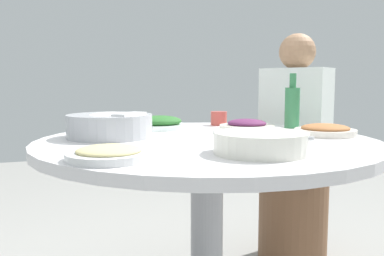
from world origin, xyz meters
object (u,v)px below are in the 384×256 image
at_px(tea_cup_far, 109,121).
at_px(diner_left, 295,118).
at_px(soup_bowl, 261,143).
at_px(dish_tofu_braise, 325,130).
at_px(stool_for_diner_left, 293,218).
at_px(dish_greens, 160,123).
at_px(round_dining_table, 207,168).
at_px(tea_cup_near, 219,118).
at_px(green_bottle, 292,106).
at_px(dish_noodles, 109,153).
at_px(rice_bowl, 110,125).
at_px(dish_eggplant, 247,126).

xyz_separation_m(tea_cup_far, diner_left, (-0.98, -0.01, -0.01)).
xyz_separation_m(soup_bowl, dish_tofu_braise, (-0.44, -0.29, -0.01)).
bearing_deg(soup_bowl, stool_for_diner_left, -128.35).
bearing_deg(tea_cup_far, diner_left, -179.38).
bearing_deg(diner_left, soup_bowl, 51.65).
xyz_separation_m(dish_greens, stool_for_diner_left, (-0.77, -0.11, -0.56)).
bearing_deg(tea_cup_far, round_dining_table, 121.75).
xyz_separation_m(round_dining_table, stool_for_diner_left, (-0.69, -0.49, -0.42)).
xyz_separation_m(round_dining_table, tea_cup_near, (-0.22, -0.43, 0.14)).
relative_size(dish_greens, green_bottle, 1.02).
relative_size(dish_noodles, diner_left, 0.30).
bearing_deg(rice_bowl, tea_cup_near, -153.34).
height_order(round_dining_table, tea_cup_far, tea_cup_far).
height_order(soup_bowl, dish_noodles, soup_bowl).
bearing_deg(dish_noodles, dish_greens, -114.43).
xyz_separation_m(round_dining_table, dish_eggplant, (-0.26, -0.20, 0.13)).
bearing_deg(dish_eggplant, dish_greens, -27.36).
distance_m(soup_bowl, stool_for_diner_left, 1.20).
bearing_deg(tea_cup_near, green_bottle, 141.46).
bearing_deg(diner_left, rice_bowl, 18.13).
distance_m(dish_noodles, dish_tofu_braise, 0.89).
height_order(soup_bowl, tea_cup_far, tea_cup_far).
xyz_separation_m(round_dining_table, diner_left, (-0.69, -0.49, 0.13)).
distance_m(round_dining_table, tea_cup_far, 0.58).
distance_m(green_bottle, tea_cup_near, 0.35).
height_order(tea_cup_near, tea_cup_far, same).
distance_m(green_bottle, stool_for_diner_left, 0.72).
relative_size(dish_tofu_braise, stool_for_diner_left, 0.50).
distance_m(tea_cup_near, diner_left, 0.47).
distance_m(dish_greens, green_bottle, 0.60).
xyz_separation_m(tea_cup_near, stool_for_diner_left, (-0.46, -0.06, -0.57)).
xyz_separation_m(round_dining_table, green_bottle, (-0.49, -0.22, 0.21)).
bearing_deg(dish_tofu_braise, diner_left, -111.92).
relative_size(round_dining_table, dish_greens, 4.91).
height_order(stool_for_diner_left, diner_left, diner_left).
relative_size(soup_bowl, tea_cup_far, 3.79).
height_order(round_dining_table, tea_cup_near, tea_cup_near).
distance_m(dish_tofu_braise, tea_cup_near, 0.54).
relative_size(dish_greens, tea_cup_far, 3.51).
height_order(dish_noodles, tea_cup_near, tea_cup_near).
bearing_deg(tea_cup_near, dish_eggplant, 99.20).
distance_m(dish_noodles, stool_for_diner_left, 1.44).
bearing_deg(round_dining_table, dish_noodles, 37.18).
height_order(round_dining_table, dish_tofu_braise, dish_tofu_braise).
bearing_deg(stool_for_diner_left, dish_eggplant, 33.49).
bearing_deg(dish_greens, dish_eggplant, 152.64).
bearing_deg(round_dining_table, soup_bowl, 95.74).
bearing_deg(diner_left, green_bottle, 54.08).
distance_m(tea_cup_far, stool_for_diner_left, 1.13).
distance_m(round_dining_table, dish_eggplant, 0.35).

